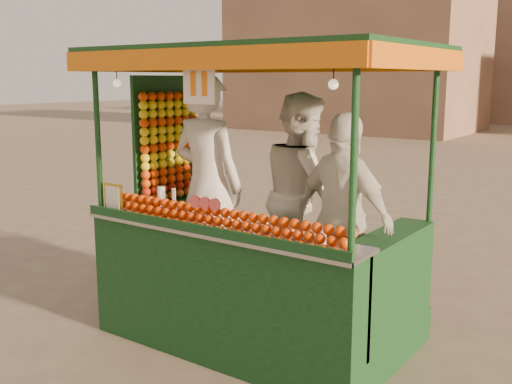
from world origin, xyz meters
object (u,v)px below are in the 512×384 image
Objects in this scene: juice_cart at (247,248)px; vendor_right at (344,217)px; vendor_middle at (303,194)px; vendor_left at (208,186)px.

vendor_right is (0.76, 0.26, 0.32)m from juice_cart.
vendor_middle is at bearing 71.91° from juice_cart.
vendor_right is (1.24, 0.18, -0.15)m from vendor_left.
juice_cart is 1.62× the size of vendor_right.
vendor_left is 1.26m from vendor_right.
juice_cart is at bearing 171.77° from vendor_left.
vendor_middle is 0.66m from vendor_right.
juice_cart reaches higher than vendor_middle.
juice_cart is at bearing 122.47° from vendor_middle.
vendor_right is at bearing -159.27° from vendor_middle.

